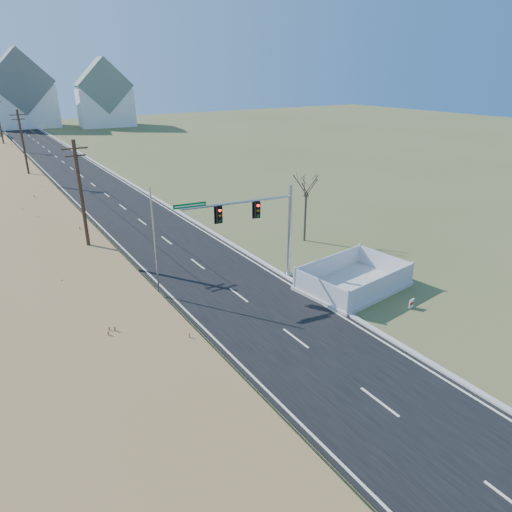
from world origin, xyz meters
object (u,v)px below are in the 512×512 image
at_px(open_sign, 411,303).
at_px(bare_tree, 307,184).
at_px(traffic_signal_mast, 265,224).
at_px(flagpole, 156,255).
at_px(fence_enclosure, 353,283).

bearing_deg(open_sign, bare_tree, 73.06).
xyz_separation_m(traffic_signal_mast, flagpole, (-6.99, 1.62, -1.21)).
distance_m(fence_enclosure, open_sign, 4.10).
xyz_separation_m(traffic_signal_mast, fence_enclosure, (4.31, -4.09, -3.74)).
bearing_deg(traffic_signal_mast, fence_enclosure, -35.47).
height_order(traffic_signal_mast, flagpole, flagpole).
distance_m(open_sign, bare_tree, 13.77).
height_order(fence_enclosure, bare_tree, bare_tree).
relative_size(traffic_signal_mast, flagpole, 1.13).
relative_size(traffic_signal_mast, fence_enclosure, 1.09).
height_order(fence_enclosure, open_sign, fence_enclosure).
distance_m(traffic_signal_mast, fence_enclosure, 7.02).
bearing_deg(bare_tree, fence_enclosure, -108.04).
distance_m(traffic_signal_mast, open_sign, 10.35).
relative_size(fence_enclosure, flagpole, 1.04).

